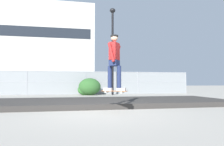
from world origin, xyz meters
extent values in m
plane|color=#9E998E|center=(0.00, 0.00, 0.00)|extent=(120.00, 120.00, 0.00)
cube|color=#33302D|center=(0.00, 2.24, 0.10)|extent=(11.47, 3.59, 0.19)
cube|color=#9E5B33|center=(0.37, -0.20, 0.66)|extent=(0.78, 0.61, 0.02)
cylinder|color=silver|center=(0.64, -0.26, 0.62)|extent=(0.06, 0.05, 0.05)
cylinder|color=silver|center=(0.54, -0.41, 0.62)|extent=(0.06, 0.05, 0.05)
cylinder|color=silver|center=(0.21, 0.02, 0.62)|extent=(0.06, 0.05, 0.05)
cylinder|color=silver|center=(0.11, -0.13, 0.62)|extent=(0.06, 0.05, 0.05)
cube|color=#99999E|center=(0.59, -0.34, 0.65)|extent=(0.12, 0.14, 0.01)
cube|color=#99999E|center=(0.16, -0.05, 0.65)|extent=(0.12, 0.14, 0.01)
cube|color=#B2ADA8|center=(0.56, -0.32, 0.71)|extent=(0.29, 0.24, 0.09)
cube|color=#B2ADA8|center=(0.19, -0.07, 0.71)|extent=(0.29, 0.24, 0.09)
cylinder|color=#1E284C|center=(0.50, -0.28, 1.10)|extent=(0.13, 0.13, 0.68)
cylinder|color=#1E284C|center=(0.24, -0.11, 1.10)|extent=(0.13, 0.13, 0.68)
cube|color=#1E284C|center=(0.37, -0.20, 1.52)|extent=(0.39, 0.42, 0.18)
cube|color=maroon|center=(0.37, -0.20, 1.88)|extent=(0.39, 0.44, 0.54)
cylinder|color=maroon|center=(0.51, 0.01, 1.82)|extent=(0.24, 0.20, 0.58)
cylinder|color=maroon|center=(0.24, -0.40, 1.82)|extent=(0.24, 0.20, 0.58)
sphere|color=tan|center=(0.37, -0.20, 2.31)|extent=(0.21, 0.21, 0.21)
cylinder|color=black|center=(0.37, -0.20, 2.37)|extent=(0.24, 0.24, 0.05)
cylinder|color=gray|center=(-4.43, 9.89, 0.93)|extent=(0.06, 0.06, 1.85)
cylinder|color=gray|center=(0.00, 9.89, 0.93)|extent=(0.06, 0.06, 1.85)
cylinder|color=gray|center=(4.43, 9.89, 0.93)|extent=(0.06, 0.06, 1.85)
cylinder|color=gray|center=(8.86, 9.89, 0.93)|extent=(0.06, 0.06, 1.85)
cylinder|color=gray|center=(0.00, 9.89, 1.81)|extent=(17.73, 0.04, 0.04)
cylinder|color=gray|center=(0.00, 9.89, 1.02)|extent=(17.73, 0.04, 0.04)
cylinder|color=gray|center=(0.00, 9.89, 0.06)|extent=(17.73, 0.04, 0.04)
cube|color=gray|center=(0.00, 9.89, 0.93)|extent=(17.73, 0.01, 1.85)
cylinder|color=black|center=(2.02, 8.73, 3.19)|extent=(0.16, 0.16, 6.38)
ellipsoid|color=black|center=(2.02, 8.73, 6.56)|extent=(0.44, 0.44, 0.36)
cube|color=silver|center=(-4.65, 13.57, 0.67)|extent=(4.48, 1.99, 0.70)
cube|color=#23282D|center=(-4.85, 13.56, 1.34)|extent=(2.27, 1.70, 0.64)
cylinder|color=black|center=(-3.33, 14.48, 0.32)|extent=(0.65, 0.27, 0.64)
cylinder|color=black|center=(-3.25, 12.78, 0.32)|extent=(0.65, 0.27, 0.64)
cylinder|color=black|center=(-6.05, 14.36, 0.32)|extent=(0.65, 0.27, 0.64)
cylinder|color=black|center=(-5.98, 12.66, 0.32)|extent=(0.65, 0.27, 0.64)
cube|color=#B2AFA8|center=(-9.02, 50.02, 10.51)|extent=(25.90, 14.81, 21.02)
cube|color=#1E232B|center=(-9.02, 42.59, 13.03)|extent=(23.83, 0.04, 2.50)
ellipsoid|color=#336B2D|center=(-0.10, 8.92, 0.40)|extent=(1.03, 0.84, 0.80)
ellipsoid|color=#2D5B28|center=(0.28, 8.80, 0.64)|extent=(1.65, 1.35, 1.27)
camera|label=1|loc=(-0.82, -6.17, 0.90)|focal=31.78mm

